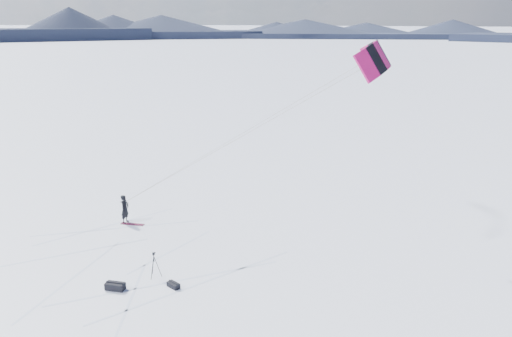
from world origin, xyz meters
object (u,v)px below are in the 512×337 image
at_px(snowkiter, 126,222).
at_px(tripod, 154,261).
at_px(gear_bag_b, 173,285).
at_px(gear_bag_a, 115,286).
at_px(snowboard, 133,224).

height_order(snowkiter, tripod, tripod).
bearing_deg(gear_bag_b, snowkiter, 160.17).
distance_m(tripod, gear_bag_a, 2.10).
xyz_separation_m(snowboard, gear_bag_b, (6.36, -5.28, 0.11)).
bearing_deg(snowboard, gear_bag_a, -70.48).
relative_size(snowboard, gear_bag_a, 1.55).
bearing_deg(tripod, gear_bag_b, -49.17).
bearing_deg(snowkiter, gear_bag_b, -133.96).
bearing_deg(gear_bag_b, gear_bag_a, -133.85).
relative_size(snowkiter, snowboard, 1.20).
relative_size(snowkiter, gear_bag_a, 1.87).
xyz_separation_m(snowboard, gear_bag_a, (4.01, -6.53, 0.16)).
xyz_separation_m(tripod, gear_bag_b, (1.37, -0.49, -0.70)).
distance_m(snowboard, gear_bag_b, 8.26).
bearing_deg(tripod, snowkiter, 109.30).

